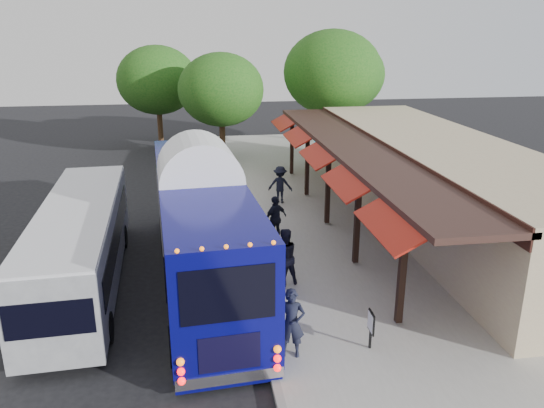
{
  "coord_description": "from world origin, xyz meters",
  "views": [
    {
      "loc": [
        -1.58,
        -16.2,
        7.88
      ],
      "look_at": [
        1.17,
        2.04,
        1.8
      ],
      "focal_mm": 35.0,
      "sensor_mm": 36.0,
      "label": 1
    }
  ],
  "objects_px": {
    "coach_bus": "(201,222)",
    "ped_d": "(280,185)",
    "city_bus": "(81,242)",
    "ped_c": "(276,218)",
    "ped_b": "(284,257)",
    "ped_a": "(292,323)",
    "sign_board": "(371,324)"
  },
  "relations": [
    {
      "from": "coach_bus",
      "to": "ped_d",
      "type": "relative_size",
      "value": 6.91
    },
    {
      "from": "ped_c",
      "to": "city_bus",
      "type": "bearing_deg",
      "value": -10.95
    },
    {
      "from": "city_bus",
      "to": "ped_c",
      "type": "relative_size",
      "value": 5.77
    },
    {
      "from": "ped_b",
      "to": "ped_c",
      "type": "xyz_separation_m",
      "value": [
        0.31,
        3.7,
        -0.05
      ]
    },
    {
      "from": "city_bus",
      "to": "sign_board",
      "type": "height_order",
      "value": "city_bus"
    },
    {
      "from": "ped_b",
      "to": "sign_board",
      "type": "distance_m",
      "value": 4.17
    },
    {
      "from": "coach_bus",
      "to": "sign_board",
      "type": "xyz_separation_m",
      "value": [
        4.08,
        -4.81,
        -1.2
      ]
    },
    {
      "from": "coach_bus",
      "to": "ped_d",
      "type": "bearing_deg",
      "value": 58.48
    },
    {
      "from": "ped_d",
      "to": "sign_board",
      "type": "bearing_deg",
      "value": 108.19
    },
    {
      "from": "ped_d",
      "to": "city_bus",
      "type": "bearing_deg",
      "value": 60.29
    },
    {
      "from": "coach_bus",
      "to": "ped_c",
      "type": "relative_size",
      "value": 6.8
    },
    {
      "from": "coach_bus",
      "to": "city_bus",
      "type": "xyz_separation_m",
      "value": [
        -3.78,
        0.19,
        -0.54
      ]
    },
    {
      "from": "ped_c",
      "to": "sign_board",
      "type": "height_order",
      "value": "ped_c"
    },
    {
      "from": "ped_d",
      "to": "coach_bus",
      "type": "bearing_deg",
      "value": 79.61
    },
    {
      "from": "city_bus",
      "to": "sign_board",
      "type": "bearing_deg",
      "value": -35.31
    },
    {
      "from": "city_bus",
      "to": "ped_a",
      "type": "height_order",
      "value": "city_bus"
    },
    {
      "from": "coach_bus",
      "to": "ped_a",
      "type": "distance_m",
      "value": 5.33
    },
    {
      "from": "coach_bus",
      "to": "ped_c",
      "type": "bearing_deg",
      "value": 39.79
    },
    {
      "from": "coach_bus",
      "to": "ped_b",
      "type": "relative_size",
      "value": 6.43
    },
    {
      "from": "ped_b",
      "to": "ped_d",
      "type": "height_order",
      "value": "ped_b"
    },
    {
      "from": "ped_a",
      "to": "ped_d",
      "type": "height_order",
      "value": "ped_a"
    },
    {
      "from": "ped_a",
      "to": "ped_c",
      "type": "xyz_separation_m",
      "value": [
        0.79,
        7.57,
        -0.01
      ]
    },
    {
      "from": "city_bus",
      "to": "ped_c",
      "type": "bearing_deg",
      "value": 18.3
    },
    {
      "from": "ped_c",
      "to": "coach_bus",
      "type": "bearing_deg",
      "value": 12.0
    },
    {
      "from": "city_bus",
      "to": "ped_c",
      "type": "distance_m",
      "value": 7.12
    },
    {
      "from": "ped_c",
      "to": "sign_board",
      "type": "bearing_deg",
      "value": 67.23
    },
    {
      "from": "ped_a",
      "to": "sign_board",
      "type": "height_order",
      "value": "ped_a"
    },
    {
      "from": "sign_board",
      "to": "city_bus",
      "type": "bearing_deg",
      "value": 149.29
    },
    {
      "from": "ped_a",
      "to": "ped_d",
      "type": "xyz_separation_m",
      "value": [
        1.74,
        12.18,
        -0.02
      ]
    },
    {
      "from": "city_bus",
      "to": "coach_bus",
      "type": "bearing_deg",
      "value": -5.71
    },
    {
      "from": "city_bus",
      "to": "ped_b",
      "type": "bearing_deg",
      "value": -13.11
    },
    {
      "from": "city_bus",
      "to": "ped_d",
      "type": "height_order",
      "value": "city_bus"
    }
  ]
}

